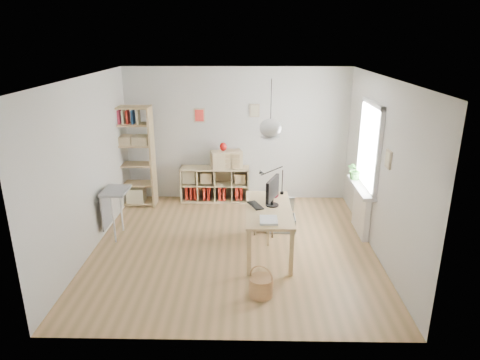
{
  "coord_description": "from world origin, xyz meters",
  "views": [
    {
      "loc": [
        0.23,
        -6.24,
        3.28
      ],
      "look_at": [
        0.1,
        0.3,
        1.05
      ],
      "focal_mm": 32.0,
      "sensor_mm": 36.0,
      "label": 1
    }
  ],
  "objects_px": {
    "tall_bookshelf": "(133,153)",
    "monitor": "(273,190)",
    "chair": "(262,216)",
    "drawer_chest": "(226,159)",
    "cube_shelf": "(214,186)",
    "desk": "(268,214)",
    "storage_chest": "(281,220)"
  },
  "relations": [
    {
      "from": "cube_shelf",
      "to": "storage_chest",
      "type": "relative_size",
      "value": 2.42
    },
    {
      "from": "tall_bookshelf",
      "to": "monitor",
      "type": "relative_size",
      "value": 4.02
    },
    {
      "from": "storage_chest",
      "to": "desk",
      "type": "bearing_deg",
      "value": -106.28
    },
    {
      "from": "desk",
      "to": "storage_chest",
      "type": "xyz_separation_m",
      "value": [
        0.27,
        0.86,
        -0.48
      ]
    },
    {
      "from": "desk",
      "to": "chair",
      "type": "height_order",
      "value": "same"
    },
    {
      "from": "tall_bookshelf",
      "to": "drawer_chest",
      "type": "distance_m",
      "value": 1.85
    },
    {
      "from": "tall_bookshelf",
      "to": "drawer_chest",
      "type": "bearing_deg",
      "value": 7.48
    },
    {
      "from": "storage_chest",
      "to": "monitor",
      "type": "relative_size",
      "value": 1.16
    },
    {
      "from": "chair",
      "to": "tall_bookshelf",
      "type": "bearing_deg",
      "value": 164.34
    },
    {
      "from": "desk",
      "to": "cube_shelf",
      "type": "distance_m",
      "value": 2.48
    },
    {
      "from": "desk",
      "to": "drawer_chest",
      "type": "height_order",
      "value": "drawer_chest"
    },
    {
      "from": "tall_bookshelf",
      "to": "storage_chest",
      "type": "height_order",
      "value": "tall_bookshelf"
    },
    {
      "from": "tall_bookshelf",
      "to": "chair",
      "type": "bearing_deg",
      "value": -31.09
    },
    {
      "from": "monitor",
      "to": "drawer_chest",
      "type": "xyz_separation_m",
      "value": [
        -0.82,
        2.08,
        -0.11
      ]
    },
    {
      "from": "tall_bookshelf",
      "to": "monitor",
      "type": "height_order",
      "value": "tall_bookshelf"
    },
    {
      "from": "cube_shelf",
      "to": "monitor",
      "type": "xyz_separation_m",
      "value": [
        1.08,
        -2.12,
        0.7
      ]
    },
    {
      "from": "cube_shelf",
      "to": "monitor",
      "type": "distance_m",
      "value": 2.49
    },
    {
      "from": "cube_shelf",
      "to": "tall_bookshelf",
      "type": "distance_m",
      "value": 1.77
    },
    {
      "from": "monitor",
      "to": "drawer_chest",
      "type": "distance_m",
      "value": 2.24
    },
    {
      "from": "tall_bookshelf",
      "to": "storage_chest",
      "type": "xyz_separation_m",
      "value": [
        2.86,
        -1.09,
        -0.91
      ]
    },
    {
      "from": "drawer_chest",
      "to": "chair",
      "type": "bearing_deg",
      "value": -83.83
    },
    {
      "from": "desk",
      "to": "cube_shelf",
      "type": "relative_size",
      "value": 1.07
    },
    {
      "from": "drawer_chest",
      "to": "desk",
      "type": "bearing_deg",
      "value": -85.91
    },
    {
      "from": "tall_bookshelf",
      "to": "monitor",
      "type": "distance_m",
      "value": 3.23
    },
    {
      "from": "desk",
      "to": "tall_bookshelf",
      "type": "height_order",
      "value": "tall_bookshelf"
    },
    {
      "from": "cube_shelf",
      "to": "monitor",
      "type": "height_order",
      "value": "monitor"
    },
    {
      "from": "monitor",
      "to": "drawer_chest",
      "type": "relative_size",
      "value": 0.81
    },
    {
      "from": "drawer_chest",
      "to": "cube_shelf",
      "type": "bearing_deg",
      "value": 156.12
    },
    {
      "from": "chair",
      "to": "drawer_chest",
      "type": "distance_m",
      "value": 1.94
    },
    {
      "from": "cube_shelf",
      "to": "drawer_chest",
      "type": "distance_m",
      "value": 0.65
    },
    {
      "from": "tall_bookshelf",
      "to": "chair",
      "type": "distance_m",
      "value": 3.0
    },
    {
      "from": "desk",
      "to": "storage_chest",
      "type": "distance_m",
      "value": 1.02
    }
  ]
}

